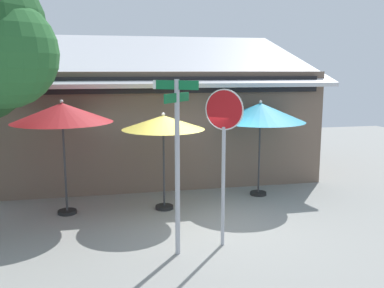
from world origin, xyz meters
TOP-DOWN VIEW (x-y plane):
  - ground_plane at (0.00, 0.00)m, footprint 28.00×28.00m
  - cafe_building at (-0.66, 5.37)m, footprint 9.98×5.80m
  - street_sign_post at (-1.03, -1.37)m, footprint 0.72×0.67m
  - stop_sign at (-0.10, -1.17)m, footprint 0.60×0.50m
  - patio_umbrella_crimson_left at (-3.20, 1.38)m, footprint 2.31×2.31m
  - patio_umbrella_mustard_center at (-0.89, 1.24)m, footprint 1.98×1.98m
  - patio_umbrella_teal_right at (1.80, 1.88)m, footprint 2.38×2.38m

SIDE VIEW (x-z plane):
  - ground_plane at x=0.00m, z-range -0.10..0.00m
  - cafe_building at x=-0.66m, z-range -0.57..4.07m
  - street_sign_post at x=-1.03m, z-range 0.34..3.56m
  - stop_sign at x=-0.10m, z-range 0.59..3.62m
  - patio_umbrella_mustard_center at x=-0.89m, z-range 0.92..3.30m
  - patio_umbrella_teal_right at x=1.80m, z-range 0.96..3.54m
  - patio_umbrella_crimson_left at x=-3.20m, z-range 1.04..3.74m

